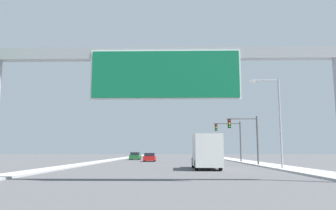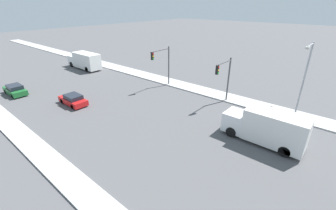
% 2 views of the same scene
% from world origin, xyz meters
% --- Properties ---
extents(sidewalk_right, '(3.00, 120.00, 0.15)m').
position_xyz_m(sidewalk_right, '(11.25, 60.00, 0.07)').
color(sidewalk_right, '#B3B3B3').
rests_on(sidewalk_right, ground).
extents(median_strip_left, '(2.00, 120.00, 0.15)m').
position_xyz_m(median_strip_left, '(-10.75, 60.00, 0.07)').
color(median_strip_left, '#B3B3B3').
rests_on(median_strip_left, ground).
extents(sign_gantry, '(20.27, 0.73, 7.79)m').
position_xyz_m(sign_gantry, '(0.00, 17.88, 6.52)').
color(sign_gantry, '#9EA0A5').
rests_on(sign_gantry, ground).
extents(car_near_right, '(1.81, 4.28, 1.36)m').
position_xyz_m(car_near_right, '(-3.50, 52.40, 0.65)').
color(car_near_right, red).
rests_on(car_near_right, ground).
extents(car_mid_center, '(1.83, 4.43, 1.41)m').
position_xyz_m(car_mid_center, '(-7.00, 62.03, 0.67)').
color(car_mid_center, '#1E662D').
rests_on(car_mid_center, ground).
extents(truck_box_primary, '(2.48, 8.59, 3.16)m').
position_xyz_m(truck_box_primary, '(7.00, 66.87, 1.61)').
color(truck_box_primary, white).
rests_on(truck_box_primary, ground).
extents(truck_box_secondary, '(2.40, 7.27, 3.22)m').
position_xyz_m(truck_box_secondary, '(3.50, 30.70, 1.64)').
color(truck_box_secondary, white).
rests_on(truck_box_secondary, ground).
extents(traffic_light_near_intersection, '(3.64, 0.32, 5.79)m').
position_xyz_m(traffic_light_near_intersection, '(9.08, 38.00, 3.87)').
color(traffic_light_near_intersection, '#4C4C4F').
rests_on(traffic_light_near_intersection, ground).
extents(traffic_light_mid_block, '(3.98, 0.32, 6.03)m').
position_xyz_m(traffic_light_mid_block, '(8.99, 48.00, 4.05)').
color(traffic_light_mid_block, '#4C4C4F').
rests_on(traffic_light_mid_block, ground).
extents(street_lamp_right, '(2.87, 0.28, 8.48)m').
position_xyz_m(street_lamp_right, '(9.98, 29.75, 5.06)').
color(street_lamp_right, '#9EA0A5').
rests_on(street_lamp_right, ground).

